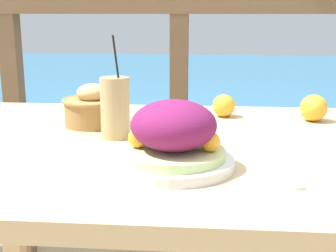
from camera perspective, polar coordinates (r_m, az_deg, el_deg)
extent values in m
cube|color=tan|center=(1.12, -1.16, -2.96)|extent=(1.23, 0.89, 0.04)
cube|color=tan|center=(1.75, -18.46, -10.74)|extent=(0.06, 0.06, 0.72)
cube|color=brown|center=(1.85, 1.41, 14.90)|extent=(2.80, 0.08, 0.09)
cube|color=brown|center=(2.08, -17.83, -1.86)|extent=(0.07, 0.07, 1.06)
cube|color=brown|center=(1.92, 1.31, -2.43)|extent=(0.07, 0.07, 1.06)
cube|color=teal|center=(4.42, 3.35, 3.18)|extent=(12.00, 4.00, 0.50)
cylinder|color=silver|center=(0.93, 0.68, -4.48)|extent=(0.24, 0.24, 0.02)
cylinder|color=#C6DB8E|center=(0.93, 0.69, -3.36)|extent=(0.21, 0.21, 0.02)
ellipsoid|color=#72194C|center=(0.91, 0.70, 0.12)|extent=(0.17, 0.17, 0.10)
sphere|color=#F9A328|center=(0.91, 5.13, -1.90)|extent=(0.04, 0.04, 0.04)
sphere|color=#F9A328|center=(0.93, -3.69, -1.46)|extent=(0.04, 0.04, 0.04)
cylinder|color=tan|center=(1.14, -6.45, 2.21)|extent=(0.07, 0.07, 0.15)
cylinder|color=black|center=(1.13, -6.04, 5.62)|extent=(0.02, 0.06, 0.21)
cylinder|color=olive|center=(1.29, -9.13, 1.69)|extent=(0.15, 0.15, 0.07)
torus|color=olive|center=(1.28, -9.18, 3.10)|extent=(0.16, 0.16, 0.01)
ellipsoid|color=tan|center=(1.28, -9.22, 4.01)|extent=(0.08, 0.08, 0.05)
cube|color=silver|center=(0.93, 14.32, -5.42)|extent=(0.04, 0.18, 0.00)
sphere|color=#F9A328|center=(1.38, 6.81, 2.48)|extent=(0.07, 0.07, 0.07)
sphere|color=#F9A328|center=(1.38, 17.34, 2.11)|extent=(0.08, 0.08, 0.08)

